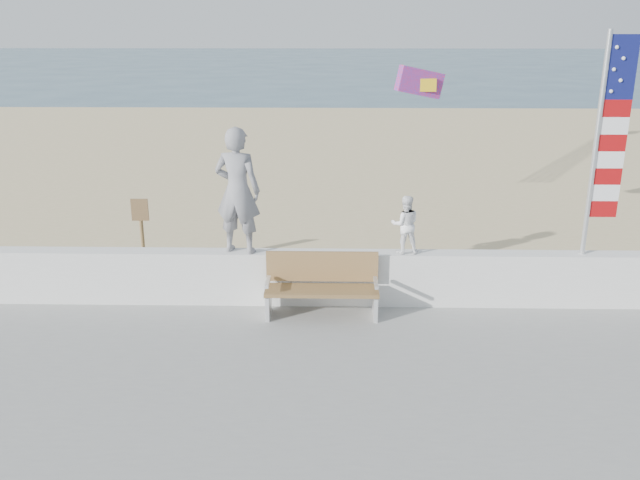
{
  "coord_description": "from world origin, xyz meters",
  "views": [
    {
      "loc": [
        0.42,
        -8.48,
        4.72
      ],
      "look_at": [
        0.2,
        1.8,
        1.35
      ],
      "focal_mm": 38.0,
      "sensor_mm": 36.0,
      "label": 1
    }
  ],
  "objects_px": {
    "child": "(405,224)",
    "bench": "(322,284)",
    "adult": "(238,191)",
    "flag": "(605,137)"
  },
  "relations": [
    {
      "from": "adult",
      "to": "bench",
      "type": "bearing_deg",
      "value": 174.61
    },
    {
      "from": "adult",
      "to": "bench",
      "type": "height_order",
      "value": "adult"
    },
    {
      "from": "bench",
      "to": "flag",
      "type": "relative_size",
      "value": 0.51
    },
    {
      "from": "adult",
      "to": "flag",
      "type": "relative_size",
      "value": 0.59
    },
    {
      "from": "bench",
      "to": "child",
      "type": "bearing_deg",
      "value": 18.76
    },
    {
      "from": "adult",
      "to": "bench",
      "type": "relative_size",
      "value": 1.14
    },
    {
      "from": "bench",
      "to": "flag",
      "type": "bearing_deg",
      "value": 5.95
    },
    {
      "from": "adult",
      "to": "child",
      "type": "height_order",
      "value": "adult"
    },
    {
      "from": "flag",
      "to": "adult",
      "type": "bearing_deg",
      "value": 180.0
    },
    {
      "from": "child",
      "to": "bench",
      "type": "xyz_separation_m",
      "value": [
        -1.34,
        -0.45,
        -0.87
      ]
    }
  ]
}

